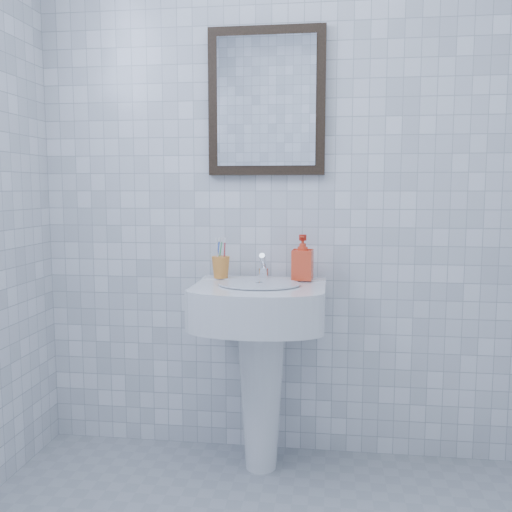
# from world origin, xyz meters

# --- Properties ---
(wall_back) EXTENTS (2.20, 0.02, 2.50)m
(wall_back) POSITION_xyz_m (0.00, 1.20, 1.25)
(wall_back) COLOR white
(wall_back) RESTS_ON ground
(washbasin) EXTENTS (0.53, 0.38, 0.81)m
(washbasin) POSITION_xyz_m (-0.09, 0.98, 0.54)
(washbasin) COLOR white
(washbasin) RESTS_ON ground
(faucet) EXTENTS (0.05, 0.10, 0.12)m
(faucet) POSITION_xyz_m (-0.09, 1.08, 0.85)
(faucet) COLOR silver
(faucet) RESTS_ON washbasin
(toothbrush_cup) EXTENTS (0.08, 0.08, 0.09)m
(toothbrush_cup) POSITION_xyz_m (-0.27, 1.08, 0.85)
(toothbrush_cup) COLOR orange
(toothbrush_cup) RESTS_ON washbasin
(soap_dispenser) EXTENTS (0.09, 0.09, 0.19)m
(soap_dispenser) POSITION_xyz_m (0.08, 1.08, 0.90)
(soap_dispenser) COLOR red
(soap_dispenser) RESTS_ON washbasin
(wall_mirror) EXTENTS (0.50, 0.04, 0.62)m
(wall_mirror) POSITION_xyz_m (-0.09, 1.18, 1.55)
(wall_mirror) COLOR black
(wall_mirror) RESTS_ON wall_back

